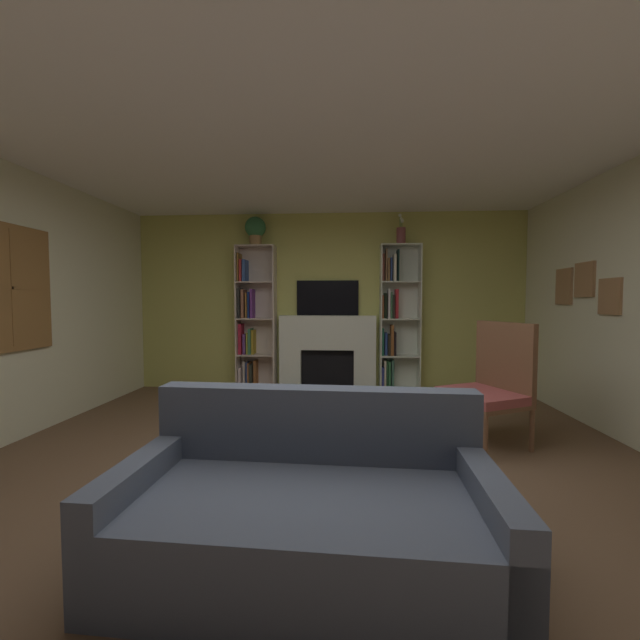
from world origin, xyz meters
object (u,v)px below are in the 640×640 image
Objects in this scene: potted_plant at (255,229)px; armchair at (491,384)px; tv at (328,298)px; couch at (308,513)px; fireplace at (327,352)px; bookshelf_right at (395,321)px; bookshelf_left at (252,324)px; vase_with_flowers at (401,234)px.

potted_plant reaches higher than armchair.
tv reaches higher than armchair.
tv is 4.03m from couch.
fireplace is 1.33× the size of armchair.
armchair is (0.65, -2.00, -0.50)m from bookshelf_right.
bookshelf_left is (-1.13, -0.01, 0.41)m from fireplace.
tv is at bearing 91.08° from couch.
potted_plant is 0.37× the size of armchair.
vase_with_flowers is at bearing 106.56° from armchair.
bookshelf_left reaches higher than tv.
tv reaches higher than couch.
potted_plant is 2.12m from vase_with_flowers.
potted_plant is at bearing -173.54° from tv.
bookshelf_left is 1.00× the size of bookshelf_right.
couch is (1.20, -3.80, -0.73)m from bookshelf_left.
armchair is (1.57, 1.81, 0.29)m from couch.
bookshelf_right is 5.15× the size of potted_plant.
couch is (0.07, -3.87, -1.12)m from tv.
potted_plant is (-1.06, -0.05, 1.82)m from fireplace.
vase_with_flowers is at bearing -6.38° from tv.
vase_with_flowers is at bearing -38.62° from bookshelf_right.
couch is (-0.99, -3.75, -2.03)m from vase_with_flowers.
bookshelf_left is at bearing 144.29° from armchair.
potted_plant reaches higher than bookshelf_right.
fireplace is 2.11m from potted_plant.
bookshelf_left is at bearing -179.72° from bookshelf_right.
armchair is at bearing -51.56° from tv.
fireplace is at bearing 0.34° from bookshelf_left.
bookshelf_left is 3.44m from armchair.
potted_plant is at bearing 106.80° from couch.
potted_plant is at bearing -33.12° from bookshelf_left.
bookshelf_left reaches higher than fireplace.
fireplace is at bearing -179.78° from bookshelf_right.
bookshelf_left is 4.97× the size of vase_with_flowers.
potted_plant is (0.07, -0.05, 1.40)m from bookshelf_left.
couch is 2.41m from armchair.
couch is at bearing -73.20° from potted_plant.
bookshelf_right reaches higher than fireplace.
fireplace is 0.71× the size of bookshelf_left.
bookshelf_right is 4.97× the size of vase_with_flowers.
couch is at bearing -103.57° from bookshelf_right.
vase_with_flowers is at bearing 75.25° from couch.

